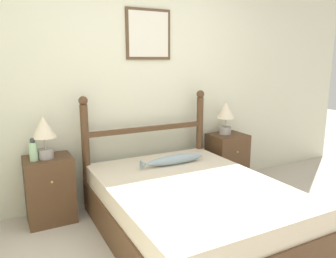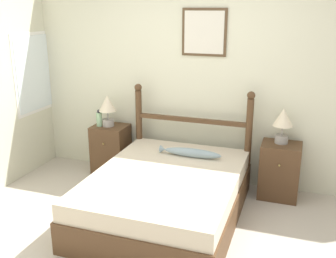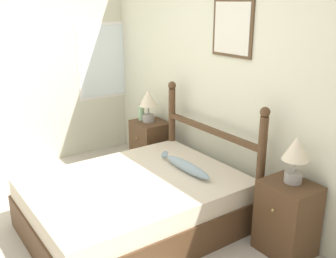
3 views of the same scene
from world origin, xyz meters
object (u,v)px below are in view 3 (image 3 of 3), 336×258
object	(u,v)px
bottle	(141,112)
table_lamp_left	(148,101)
nightstand_left	(150,146)
nightstand_right	(287,218)
table_lamp_right	(296,153)
bed	(135,204)
fish_pillow	(186,166)

from	to	relation	value
bottle	table_lamp_left	bearing A→B (deg)	18.26
nightstand_left	nightstand_right	world-z (taller)	same
table_lamp_left	nightstand_right	bearing A→B (deg)	0.37
table_lamp_right	table_lamp_left	bearing A→B (deg)	-178.59
nightstand_left	bottle	xyz separation A→B (m)	(-0.12, -0.05, 0.42)
bottle	bed	bearing A→B (deg)	-34.25
nightstand_left	nightstand_right	distance (m)	2.14
table_lamp_right	fish_pillow	xyz separation A→B (m)	(-0.95, -0.38, -0.36)
nightstand_left	table_lamp_left	bearing A→B (deg)	-135.40
table_lamp_left	fish_pillow	bearing A→B (deg)	-15.45
bottle	nightstand_left	bearing A→B (deg)	22.03
bed	nightstand_right	size ratio (longest dim) A/B	3.01
nightstand_left	nightstand_right	bearing A→B (deg)	0.00
table_lamp_left	nightstand_left	bearing A→B (deg)	44.60
table_lamp_left	bed	bearing A→B (deg)	-38.03
nightstand_left	table_lamp_right	xyz separation A→B (m)	(2.13, 0.04, 0.58)
nightstand_right	fish_pillow	bearing A→B (deg)	-160.27
nightstand_left	table_lamp_left	xyz separation A→B (m)	(-0.01, -0.01, 0.58)
bed	nightstand_left	size ratio (longest dim) A/B	3.01
table_lamp_left	bottle	xyz separation A→B (m)	(-0.11, -0.04, -0.16)
nightstand_right	fish_pillow	xyz separation A→B (m)	(-0.96, -0.34, 0.22)
bottle	nightstand_right	bearing A→B (deg)	1.25
nightstand_left	table_lamp_left	distance (m)	0.58
bed	nightstand_left	distance (m)	1.38
nightstand_right	nightstand_left	bearing A→B (deg)	180.00
table_lamp_left	table_lamp_right	distance (m)	2.14
nightstand_right	table_lamp_left	world-z (taller)	table_lamp_left
table_lamp_right	fish_pillow	distance (m)	1.08
bed	fish_pillow	bearing A→B (deg)	77.92
bed	table_lamp_right	xyz separation A→B (m)	(1.06, 0.90, 0.66)
bed	nightstand_left	xyz separation A→B (m)	(-1.07, 0.86, 0.08)
table_lamp_left	table_lamp_right	xyz separation A→B (m)	(2.14, 0.05, 0.00)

